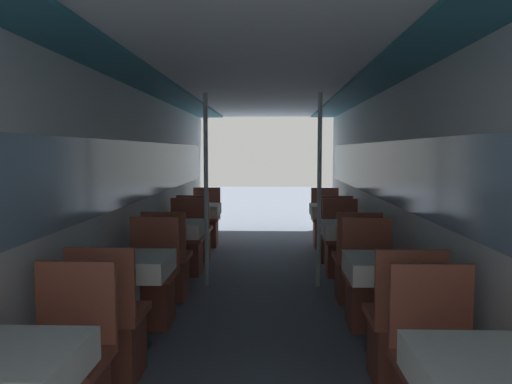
% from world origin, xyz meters
% --- Properties ---
extents(wall_left, '(0.05, 10.07, 2.18)m').
position_xyz_m(wall_left, '(-1.33, 3.64, 1.12)').
color(wall_left, silver).
rests_on(wall_left, ground_plane).
extents(wall_right, '(0.05, 10.07, 2.18)m').
position_xyz_m(wall_right, '(1.33, 3.64, 1.12)').
color(wall_right, silver).
rests_on(wall_right, ground_plane).
extents(ceiling_panel, '(2.67, 10.07, 0.07)m').
position_xyz_m(ceiling_panel, '(0.00, 3.64, 2.23)').
color(ceiling_panel, silver).
rests_on(ceiling_panel, wall_left).
extents(dining_table_left_0, '(0.57, 0.57, 0.73)m').
position_xyz_m(dining_table_left_0, '(-0.97, 0.65, 0.62)').
color(dining_table_left_0, '#4C4C51').
rests_on(dining_table_left_0, ground_plane).
extents(dining_table_left_1, '(0.57, 0.57, 0.73)m').
position_xyz_m(dining_table_left_1, '(-0.97, 2.48, 0.62)').
color(dining_table_left_1, '#4C4C51').
rests_on(dining_table_left_1, ground_plane).
extents(chair_left_near_1, '(0.44, 0.44, 0.94)m').
position_xyz_m(chair_left_near_1, '(-0.97, 1.93, 0.29)').
color(chair_left_near_1, brown).
rests_on(chair_left_near_1, ground_plane).
extents(chair_left_far_1, '(0.44, 0.44, 0.94)m').
position_xyz_m(chair_left_far_1, '(-0.97, 3.02, 0.29)').
color(chair_left_far_1, brown).
rests_on(chair_left_far_1, ground_plane).
extents(dining_table_left_2, '(0.57, 0.57, 0.73)m').
position_xyz_m(dining_table_left_2, '(-0.97, 4.30, 0.62)').
color(dining_table_left_2, '#4C4C51').
rests_on(dining_table_left_2, ground_plane).
extents(chair_left_near_2, '(0.44, 0.44, 0.94)m').
position_xyz_m(chair_left_near_2, '(-0.97, 3.76, 0.29)').
color(chair_left_near_2, brown).
rests_on(chair_left_near_2, ground_plane).
extents(chair_left_far_2, '(0.44, 0.44, 0.94)m').
position_xyz_m(chair_left_far_2, '(-0.97, 4.85, 0.29)').
color(chair_left_far_2, brown).
rests_on(chair_left_far_2, ground_plane).
extents(support_pole_left_2, '(0.05, 0.05, 2.18)m').
position_xyz_m(support_pole_left_2, '(-0.64, 4.30, 1.09)').
color(support_pole_left_2, silver).
rests_on(support_pole_left_2, ground_plane).
extents(dining_table_left_3, '(0.57, 0.57, 0.73)m').
position_xyz_m(dining_table_left_3, '(-0.97, 6.13, 0.62)').
color(dining_table_left_3, '#4C4C51').
rests_on(dining_table_left_3, ground_plane).
extents(chair_left_near_3, '(0.44, 0.44, 0.94)m').
position_xyz_m(chair_left_near_3, '(-0.97, 5.59, 0.29)').
color(chair_left_near_3, brown).
rests_on(chair_left_near_3, ground_plane).
extents(chair_left_far_3, '(0.44, 0.44, 0.94)m').
position_xyz_m(chair_left_far_3, '(-0.97, 6.67, 0.29)').
color(chair_left_far_3, brown).
rests_on(chair_left_far_3, ground_plane).
extents(dining_table_right_1, '(0.57, 0.57, 0.73)m').
position_xyz_m(dining_table_right_1, '(0.97, 2.48, 0.62)').
color(dining_table_right_1, '#4C4C51').
rests_on(dining_table_right_1, ground_plane).
extents(chair_right_near_1, '(0.44, 0.44, 0.94)m').
position_xyz_m(chair_right_near_1, '(0.97, 1.93, 0.29)').
color(chair_right_near_1, brown).
rests_on(chair_right_near_1, ground_plane).
extents(chair_right_far_1, '(0.44, 0.44, 0.94)m').
position_xyz_m(chair_right_far_1, '(0.97, 3.02, 0.29)').
color(chair_right_far_1, brown).
rests_on(chair_right_far_1, ground_plane).
extents(dining_table_right_2, '(0.57, 0.57, 0.73)m').
position_xyz_m(dining_table_right_2, '(0.97, 4.30, 0.62)').
color(dining_table_right_2, '#4C4C51').
rests_on(dining_table_right_2, ground_plane).
extents(chair_right_near_2, '(0.44, 0.44, 0.94)m').
position_xyz_m(chair_right_near_2, '(0.97, 3.76, 0.29)').
color(chair_right_near_2, brown).
rests_on(chair_right_near_2, ground_plane).
extents(chair_right_far_2, '(0.44, 0.44, 0.94)m').
position_xyz_m(chair_right_far_2, '(0.97, 4.85, 0.29)').
color(chair_right_far_2, brown).
rests_on(chair_right_far_2, ground_plane).
extents(support_pole_right_2, '(0.05, 0.05, 2.18)m').
position_xyz_m(support_pole_right_2, '(0.64, 4.30, 1.09)').
color(support_pole_right_2, silver).
rests_on(support_pole_right_2, ground_plane).
extents(dining_table_right_3, '(0.57, 0.57, 0.73)m').
position_xyz_m(dining_table_right_3, '(0.97, 6.13, 0.62)').
color(dining_table_right_3, '#4C4C51').
rests_on(dining_table_right_3, ground_plane).
extents(chair_right_near_3, '(0.44, 0.44, 0.94)m').
position_xyz_m(chair_right_near_3, '(0.97, 5.59, 0.29)').
color(chair_right_near_3, brown).
rests_on(chair_right_near_3, ground_plane).
extents(chair_right_far_3, '(0.44, 0.44, 0.94)m').
position_xyz_m(chair_right_far_3, '(0.97, 6.67, 0.29)').
color(chair_right_far_3, brown).
rests_on(chair_right_far_3, ground_plane).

